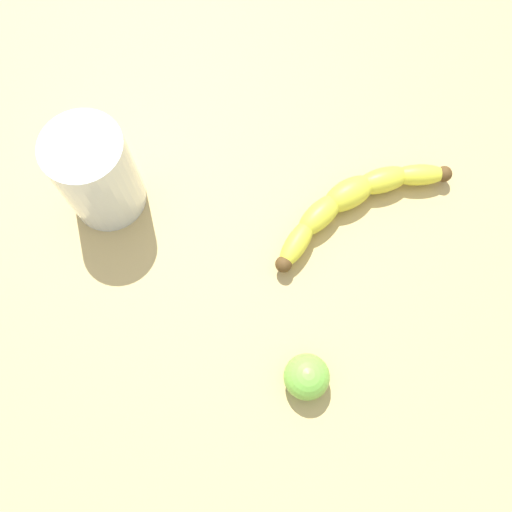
% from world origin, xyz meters
% --- Properties ---
extents(wooden_tabletop, '(1.20, 1.20, 0.03)m').
position_xyz_m(wooden_tabletop, '(0.00, 0.00, 0.01)').
color(wooden_tabletop, tan).
rests_on(wooden_tabletop, ground).
extents(banana, '(0.10, 0.23, 0.03)m').
position_xyz_m(banana, '(0.06, 0.14, 0.05)').
color(banana, yellow).
rests_on(banana, wooden_tabletop).
extents(smoothie_glass, '(0.08, 0.08, 0.12)m').
position_xyz_m(smoothie_glass, '(-0.16, -0.04, 0.09)').
color(smoothie_glass, silver).
rests_on(smoothie_glass, wooden_tabletop).
extents(lime_fruit, '(0.05, 0.05, 0.05)m').
position_xyz_m(lime_fruit, '(0.15, -0.05, 0.05)').
color(lime_fruit, '#75C142').
rests_on(lime_fruit, wooden_tabletop).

